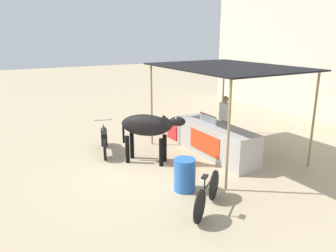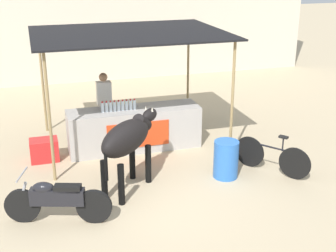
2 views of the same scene
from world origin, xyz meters
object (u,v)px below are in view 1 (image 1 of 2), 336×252
object	(u,v)px
stall_counter	(216,141)
water_barrel	(185,175)
vendor_behind_counter	(225,121)
bicycle_leaning	(207,194)
cow	(148,127)
cooler_box	(177,132)
motorcycle_parked	(104,139)

from	to	relation	value
stall_counter	water_barrel	world-z (taller)	stall_counter
vendor_behind_counter	bicycle_leaning	bearing A→B (deg)	-43.57
water_barrel	bicycle_leaning	size ratio (longest dim) A/B	0.57
water_barrel	cow	world-z (taller)	cow
cooler_box	water_barrel	bearing A→B (deg)	-28.50
cow	bicycle_leaning	size ratio (longest dim) A/B	1.16
bicycle_leaning	water_barrel	bearing A→B (deg)	175.45
vendor_behind_counter	water_barrel	bearing A→B (deg)	-54.18
vendor_behind_counter	cow	world-z (taller)	vendor_behind_counter
water_barrel	cooler_box	bearing A→B (deg)	151.50
bicycle_leaning	motorcycle_parked	bearing A→B (deg)	-171.03
stall_counter	water_barrel	xyz separation A→B (m)	(1.43, -1.97, -0.10)
vendor_behind_counter	bicycle_leaning	world-z (taller)	vendor_behind_counter
vendor_behind_counter	cow	distance (m)	2.69
water_barrel	bicycle_leaning	xyz separation A→B (m)	(0.98, -0.08, -0.03)
water_barrel	cow	bearing A→B (deg)	178.76
cooler_box	cow	world-z (taller)	cow
stall_counter	water_barrel	distance (m)	2.44
stall_counter	cow	bearing A→B (deg)	-105.84
motorcycle_parked	bicycle_leaning	size ratio (longest dim) A/B	1.29
motorcycle_parked	cow	bearing A→B (deg)	30.00
stall_counter	bicycle_leaning	bearing A→B (deg)	-40.46
stall_counter	cooler_box	xyz separation A→B (m)	(-2.03, -0.10, -0.24)
cow	motorcycle_parked	bearing A→B (deg)	-150.00
stall_counter	bicycle_leaning	world-z (taller)	stall_counter
stall_counter	water_barrel	size ratio (longest dim) A/B	3.92
stall_counter	vendor_behind_counter	bearing A→B (deg)	125.77
cow	motorcycle_parked	world-z (taller)	cow
cooler_box	cow	xyz separation A→B (m)	(1.48, -1.83, 0.79)
stall_counter	cooler_box	distance (m)	2.05
water_barrel	bicycle_leaning	bearing A→B (deg)	-4.55
motorcycle_parked	bicycle_leaning	xyz separation A→B (m)	(4.35, 0.69, -0.08)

